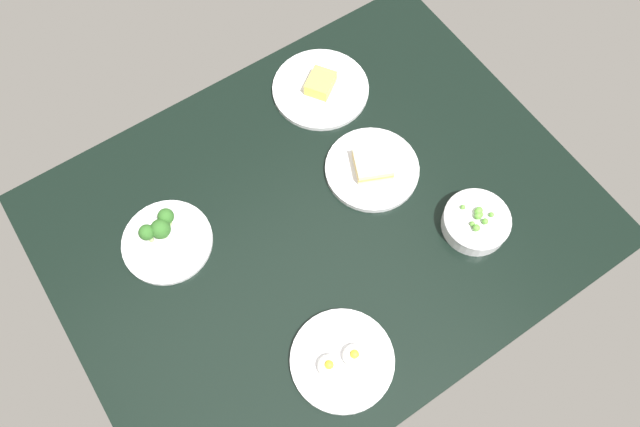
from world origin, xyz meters
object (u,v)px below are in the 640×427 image
Objects in this scene: plate_eggs at (342,360)px; bowl_peas at (476,222)px; plate_sandwich at (372,168)px; plate_cheese at (321,88)px; plate_broccoli at (165,238)px.

bowl_peas reaches higher than plate_eggs.
bowl_peas reaches higher than plate_sandwich.
plate_cheese is 1.20× the size of plate_broccoli.
plate_cheese is at bearing -163.84° from plate_broccoli.
plate_broccoli reaches higher than plate_eggs.
bowl_peas is (-10.11, 22.91, 1.02)cm from plate_sandwich.
plate_cheese is at bearing -80.95° from bowl_peas.
plate_broccoli is at bearing -12.71° from plate_sandwich.
plate_eggs reaches higher than plate_cheese.
plate_broccoli is at bearing 16.16° from plate_cheese.
bowl_peas reaches higher than plate_cheese.
plate_broccoli reaches higher than plate_cheese.
plate_eggs is 1.42× the size of bowl_peas.
bowl_peas is 0.75× the size of plate_broccoli.
plate_cheese is at bearing -120.09° from plate_eggs.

